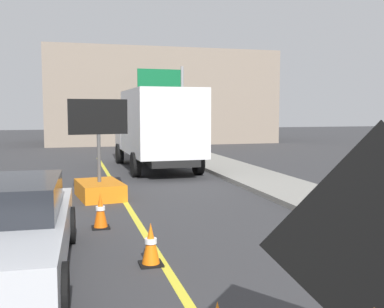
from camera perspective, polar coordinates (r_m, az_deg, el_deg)
lane_center_stripe at (r=5.91m, az=-0.43°, el=-18.37°), size 0.14×36.00×0.01m
roadwork_sign at (r=3.39m, az=22.05°, el=-10.76°), size 1.62×0.26×2.33m
arrow_board_trailer at (r=12.67m, az=-11.56°, el=-3.30°), size 1.60×1.93×2.70m
box_truck at (r=18.41m, az=-4.48°, el=3.47°), size 2.76×6.93×3.18m
highway_guide_sign at (r=27.04m, az=-2.85°, el=7.68°), size 2.79×0.28×5.00m
far_building_block at (r=35.06m, az=-4.29°, el=7.05°), size 16.41×8.09×6.70m
traffic_cone_mid_lane at (r=7.19m, az=-5.21°, el=-11.23°), size 0.36×0.36×0.67m
traffic_cone_far_lane at (r=9.47m, az=-11.44°, el=-7.03°), size 0.36×0.36×0.73m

